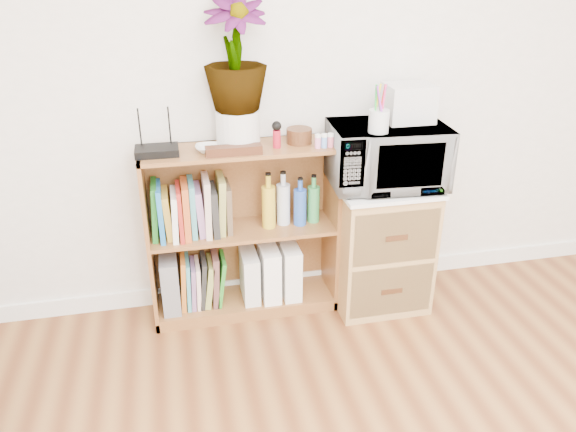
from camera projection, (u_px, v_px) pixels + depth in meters
name	position (u px, v px, depth m)	size (l,w,h in m)	color
skirting_board	(300.00, 279.00, 3.37)	(4.00, 0.02, 0.10)	white
bookshelf	(243.00, 232.00, 3.00)	(1.00, 0.30, 0.95)	brown
wicker_unit	(379.00, 245.00, 3.13)	(0.50, 0.45, 0.70)	#9E7542
microwave	(387.00, 156.00, 2.89)	(0.58, 0.39, 0.32)	silver
pen_cup	(379.00, 121.00, 2.69)	(0.10, 0.10, 0.11)	silver
small_appliance	(408.00, 103.00, 2.85)	(0.24, 0.20, 0.19)	silver
router	(157.00, 151.00, 2.69)	(0.21, 0.14, 0.04)	black
white_bowl	(209.00, 149.00, 2.73)	(0.13, 0.13, 0.03)	silver
plant_pot	(238.00, 129.00, 2.77)	(0.22, 0.22, 0.18)	silver
potted_plant	(235.00, 54.00, 2.62)	(0.30, 0.30, 0.53)	#2B6C2D
trinket_box	(234.00, 150.00, 2.69)	(0.27, 0.07, 0.04)	#351C0E
kokeshi_doll	(277.00, 139.00, 2.77)	(0.04, 0.04, 0.09)	#AA1427
wooden_bowl	(299.00, 136.00, 2.85)	(0.13, 0.13, 0.08)	#3C2010
paint_jars	(324.00, 143.00, 2.78)	(0.10, 0.04, 0.05)	pink
file_box	(170.00, 281.00, 3.03)	(0.09, 0.25, 0.31)	slate
magazine_holder_left	(250.00, 276.00, 3.11)	(0.09, 0.22, 0.28)	silver
magazine_holder_mid	(269.00, 271.00, 3.12)	(0.10, 0.24, 0.31)	white
magazine_holder_right	(289.00, 269.00, 3.15)	(0.10, 0.24, 0.30)	white
cookbooks	(192.00, 209.00, 2.88)	(0.41, 0.20, 0.31)	#1D6F21
liquor_bottles	(296.00, 199.00, 2.98)	(0.39, 0.07, 0.31)	gold
lower_books	(202.00, 280.00, 3.07)	(0.25, 0.19, 0.30)	#C06821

